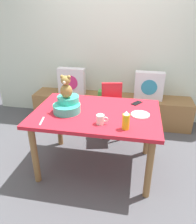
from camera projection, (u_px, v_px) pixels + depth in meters
ground_plane at (96, 165)px, 2.70m from camera, size 8.00×8.00×0.00m
back_wall at (114, 41)px, 3.46m from camera, size 4.40×0.10×2.60m
window_bench at (110, 109)px, 3.68m from camera, size 2.60×0.44×0.46m
pillow_floral_left at (72, 81)px, 3.58m from camera, size 0.44×0.15×0.44m
pillow_floral_right at (149, 86)px, 3.37m from camera, size 0.44×0.15×0.44m
book_stack at (105, 93)px, 3.58m from camera, size 0.20×0.14×0.09m
dining_table at (96, 120)px, 2.42m from camera, size 1.38×0.93×0.74m
highchair at (112, 103)px, 3.15m from camera, size 0.39×0.50×0.79m
infant_seat_teal at (67, 105)px, 2.37m from camera, size 0.30×0.33×0.16m
teddy_bear at (66, 87)px, 2.28m from camera, size 0.13×0.12×0.25m
ketchup_bottle at (126, 121)px, 2.01m from camera, size 0.07×0.07×0.18m
coffee_mug at (101, 119)px, 2.11m from camera, size 0.12×0.08×0.09m
dinner_plate_near at (140, 115)px, 2.30m from camera, size 0.20×0.20×0.01m
cell_phone at (137, 103)px, 2.59m from camera, size 0.14×0.16×0.01m
table_fork at (42, 121)px, 2.18m from camera, size 0.05×0.17×0.01m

